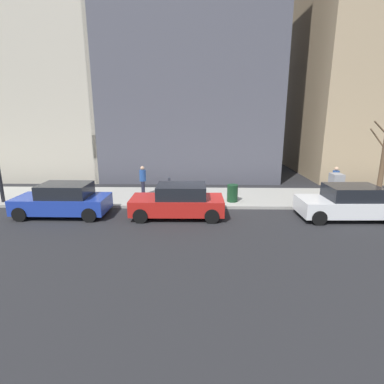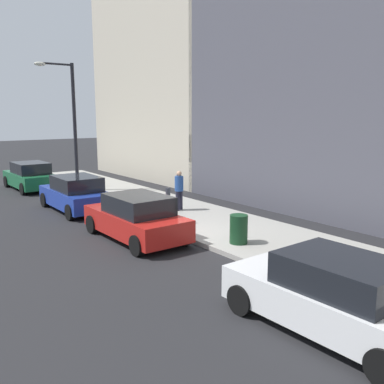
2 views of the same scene
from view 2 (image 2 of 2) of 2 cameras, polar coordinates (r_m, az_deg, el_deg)
ground_plane at (r=14.39m, az=-1.50°, el=-6.29°), size 120.00×120.00×0.00m
sidewalk at (r=15.57m, az=4.53°, el=-4.75°), size 4.00×36.00×0.15m
parked_car_white at (r=8.74m, az=18.35°, el=-12.97°), size 2.01×4.24×1.52m
parked_car_red at (r=14.29m, az=-7.44°, el=-3.45°), size 1.96×4.22×1.52m
parked_car_blue at (r=19.06m, az=-15.22°, el=-0.25°), size 1.94×4.21×1.52m
parked_car_green at (r=25.25m, az=-20.76°, el=1.97°), size 1.97×4.22×1.52m
parking_meter at (r=15.54m, az=-3.21°, el=-1.33°), size 0.14×0.10×1.35m
streetlamp at (r=22.97m, az=-16.04°, el=9.69°), size 1.97×0.32×6.50m
trash_bin at (r=13.40m, az=6.24°, el=-4.94°), size 0.56×0.56×0.90m
pedestrian_midblock at (r=17.78m, az=-1.74°, el=0.52°), size 0.39×0.36×1.66m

